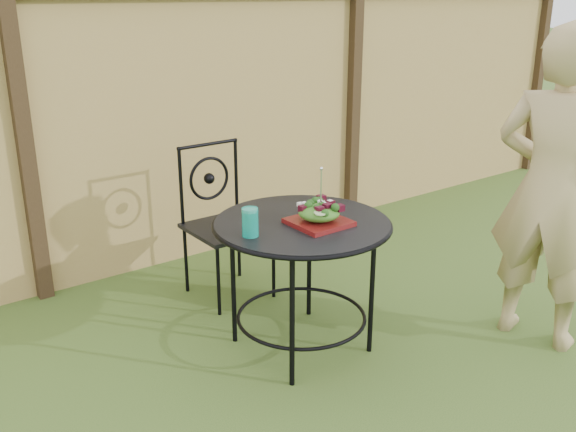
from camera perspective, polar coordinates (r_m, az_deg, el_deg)
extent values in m
plane|color=#2A4315|center=(3.39, 13.74, -13.97)|extent=(60.00, 60.00, 0.00)
cube|color=tan|center=(4.63, -6.72, 7.60)|extent=(8.00, 0.05, 1.80)
cube|color=black|center=(4.09, -22.31, 5.44)|extent=(0.09, 0.09, 1.90)
cube|color=black|center=(5.35, 5.80, 9.75)|extent=(0.09, 0.09, 1.90)
cube|color=black|center=(7.34, 21.25, 11.18)|extent=(0.09, 0.09, 1.90)
cylinder|color=black|center=(3.27, 1.26, -0.63)|extent=(0.90, 0.90, 0.02)
torus|color=black|center=(3.28, 1.26, -0.73)|extent=(0.92, 0.92, 0.02)
torus|color=black|center=(3.49, 1.19, -8.90)|extent=(0.70, 0.70, 0.02)
cylinder|color=black|center=(3.75, 1.90, -3.91)|extent=(0.03, 0.03, 0.71)
cylinder|color=black|center=(3.47, -4.89, -5.95)|extent=(0.03, 0.03, 0.71)
cylinder|color=black|center=(3.09, 0.37, -9.29)|extent=(0.03, 0.03, 0.71)
cylinder|color=black|center=(3.40, 7.46, -6.67)|extent=(0.03, 0.03, 0.71)
cube|color=black|center=(3.98, -5.34, -1.07)|extent=(0.46, 0.46, 0.03)
cylinder|color=black|center=(4.02, -7.15, 6.35)|extent=(0.42, 0.02, 0.02)
torus|color=black|center=(4.07, -7.02, 3.33)|extent=(0.28, 0.02, 0.28)
cylinder|color=black|center=(3.82, -6.20, -5.79)|extent=(0.02, 0.02, 0.44)
cylinder|color=black|center=(4.02, -1.29, -4.36)|extent=(0.02, 0.02, 0.44)
cylinder|color=black|center=(4.14, -9.06, -3.86)|extent=(0.02, 0.02, 0.44)
cylinder|color=black|center=(4.32, -4.39, -2.64)|extent=(0.02, 0.02, 0.44)
cylinder|color=black|center=(3.98, -9.49, 2.56)|extent=(0.02, 0.02, 0.50)
cylinder|color=black|center=(4.17, -4.63, 3.53)|extent=(0.02, 0.02, 0.50)
imported|color=tan|center=(3.62, 22.41, 2.14)|extent=(0.55, 0.70, 1.71)
cube|color=#490D0A|center=(3.23, 2.76, -0.55)|extent=(0.27, 0.27, 0.02)
ellipsoid|color=#235614|center=(3.21, 2.77, 0.32)|extent=(0.21, 0.21, 0.08)
cylinder|color=silver|center=(3.18, 2.95, 2.57)|extent=(0.01, 0.01, 0.18)
cylinder|color=#0D9883|center=(3.06, -3.38, -0.55)|extent=(0.08, 0.08, 0.14)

